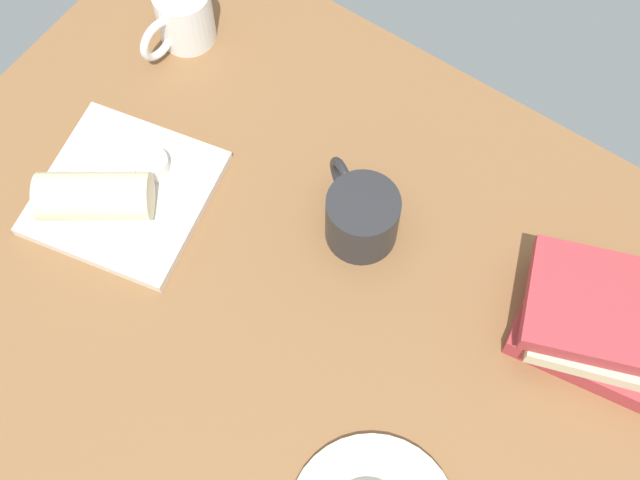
{
  "coord_description": "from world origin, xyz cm",
  "views": [
    {
      "loc": [
        26.48,
        -29.95,
        107.94
      ],
      "look_at": [
        -1.13,
        9.78,
        7.0
      ],
      "focal_mm": 49.22,
      "sensor_mm": 36.0,
      "label": 1
    }
  ],
  "objects_px": {
    "square_plate": "(125,193)",
    "breakfast_wrap": "(94,196)",
    "book_stack": "(606,320)",
    "second_mug": "(183,16)",
    "coffee_mug": "(361,216)",
    "sauce_cup": "(151,164)"
  },
  "relations": [
    {
      "from": "breakfast_wrap",
      "to": "coffee_mug",
      "type": "height_order",
      "value": "coffee_mug"
    },
    {
      "from": "square_plate",
      "to": "book_stack",
      "type": "height_order",
      "value": "book_stack"
    },
    {
      "from": "square_plate",
      "to": "coffee_mug",
      "type": "xyz_separation_m",
      "value": [
        0.29,
        0.14,
        0.04
      ]
    },
    {
      "from": "book_stack",
      "to": "coffee_mug",
      "type": "height_order",
      "value": "same"
    },
    {
      "from": "coffee_mug",
      "to": "sauce_cup",
      "type": "bearing_deg",
      "value": -162.25
    },
    {
      "from": "square_plate",
      "to": "breakfast_wrap",
      "type": "xyz_separation_m",
      "value": [
        -0.01,
        -0.04,
        0.04
      ]
    },
    {
      "from": "coffee_mug",
      "to": "book_stack",
      "type": "bearing_deg",
      "value": 9.19
    },
    {
      "from": "second_mug",
      "to": "square_plate",
      "type": "bearing_deg",
      "value": -68.85
    },
    {
      "from": "coffee_mug",
      "to": "second_mug",
      "type": "bearing_deg",
      "value": 162.81
    },
    {
      "from": "sauce_cup",
      "to": "breakfast_wrap",
      "type": "relative_size",
      "value": 0.32
    },
    {
      "from": "square_plate",
      "to": "breakfast_wrap",
      "type": "bearing_deg",
      "value": -102.79
    },
    {
      "from": "sauce_cup",
      "to": "second_mug",
      "type": "relative_size",
      "value": 0.36
    },
    {
      "from": "breakfast_wrap",
      "to": "coffee_mug",
      "type": "xyz_separation_m",
      "value": [
        0.3,
        0.17,
        -0.0
      ]
    },
    {
      "from": "square_plate",
      "to": "sauce_cup",
      "type": "relative_size",
      "value": 4.62
    },
    {
      "from": "book_stack",
      "to": "second_mug",
      "type": "xyz_separation_m",
      "value": [
        -0.71,
        0.07,
        0.01
      ]
    },
    {
      "from": "square_plate",
      "to": "coffee_mug",
      "type": "distance_m",
      "value": 0.32
    },
    {
      "from": "book_stack",
      "to": "second_mug",
      "type": "height_order",
      "value": "second_mug"
    },
    {
      "from": "sauce_cup",
      "to": "breakfast_wrap",
      "type": "bearing_deg",
      "value": -102.79
    },
    {
      "from": "sauce_cup",
      "to": "coffee_mug",
      "type": "xyz_separation_m",
      "value": [
        0.28,
        0.09,
        0.02
      ]
    },
    {
      "from": "coffee_mug",
      "to": "second_mug",
      "type": "xyz_separation_m",
      "value": [
        -0.39,
        0.12,
        0.0
      ]
    },
    {
      "from": "book_stack",
      "to": "breakfast_wrap",
      "type": "bearing_deg",
      "value": -159.89
    },
    {
      "from": "square_plate",
      "to": "second_mug",
      "type": "height_order",
      "value": "second_mug"
    }
  ]
}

